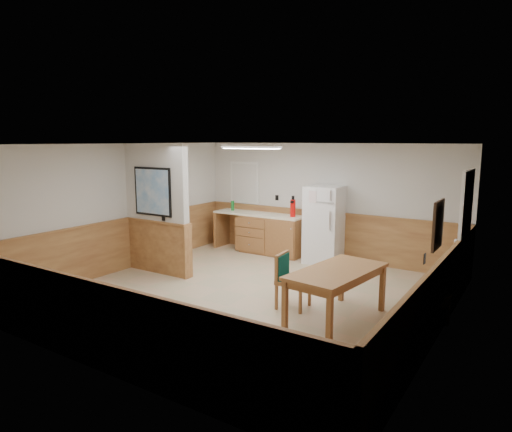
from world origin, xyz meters
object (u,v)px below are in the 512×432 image
Objects in this scene: dining_bench at (419,315)px; fire_extinguisher at (293,208)px; refrigerator at (324,224)px; dining_chair at (288,276)px; soap_bottle at (233,206)px; dining_table at (337,276)px.

fire_extinguisher reaches higher than dining_bench.
refrigerator is 2.81m from dining_chair.
soap_bottle is at bearing 132.17° from dining_chair.
refrigerator is 3.50× the size of fire_extinguisher.
dining_chair is 1.83× the size of fire_extinguisher.
refrigerator reaches higher than dining_table.
refrigerator is at bearing -1.68° from soap_bottle.
dining_bench is (1.16, -0.06, -0.31)m from dining_table.
dining_table is 3.73× the size of fire_extinguisher.
refrigerator is 3.92m from dining_bench.
dining_bench is 4.54m from fire_extinguisher.
dining_table is 1.08× the size of dining_bench.
dining_chair is 3.66× the size of soap_bottle.
soap_bottle is at bearing 150.96° from dining_table.
refrigerator reaches higher than fire_extinguisher.
refrigerator is at bearing 125.17° from dining_table.
refrigerator is 0.94× the size of dining_table.
refrigerator is 0.82m from fire_extinguisher.
fire_extinguisher is 1.65m from soap_bottle.
soap_bottle is (-2.41, 0.07, 0.20)m from refrigerator.
dining_chair is (-0.84, 0.09, -0.16)m from dining_table.
dining_bench is at bearing -34.09° from fire_extinguisher.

